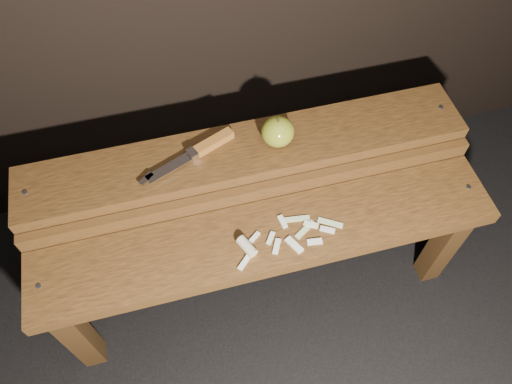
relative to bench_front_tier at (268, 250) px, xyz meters
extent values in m
plane|color=black|center=(0.00, 0.06, -0.35)|extent=(60.00, 60.00, 0.00)
cube|color=#39220E|center=(-0.54, -0.04, -0.16)|extent=(0.06, 0.06, 0.38)
cube|color=#39220E|center=(0.54, -0.04, -0.16)|extent=(0.06, 0.06, 0.38)
cube|color=#4A2C11|center=(0.00, 0.01, 0.05)|extent=(1.20, 0.20, 0.04)
cylinder|color=slate|center=(-0.56, 0.01, 0.07)|extent=(0.01, 0.01, 0.00)
cylinder|color=slate|center=(0.56, 0.01, 0.07)|extent=(0.01, 0.01, 0.00)
cube|color=#39220E|center=(-0.54, 0.26, -0.12)|extent=(0.06, 0.06, 0.46)
cube|color=#39220E|center=(0.54, 0.26, -0.12)|extent=(0.06, 0.06, 0.46)
cube|color=#4A2C11|center=(0.00, 0.13, 0.09)|extent=(1.20, 0.02, 0.05)
cube|color=#4A2C11|center=(0.00, 0.23, 0.13)|extent=(1.20, 0.18, 0.04)
cylinder|color=slate|center=(-0.56, 0.23, 0.15)|extent=(0.01, 0.01, 0.00)
cylinder|color=slate|center=(0.56, 0.23, 0.15)|extent=(0.01, 0.01, 0.00)
ellipsoid|color=olive|center=(0.09, 0.23, 0.19)|extent=(0.09, 0.09, 0.08)
cylinder|color=#382314|center=(0.09, 0.23, 0.23)|extent=(0.01, 0.01, 0.01)
cube|color=#975921|center=(-0.08, 0.26, 0.16)|extent=(0.11, 0.07, 0.02)
cube|color=silver|center=(-0.14, 0.24, 0.16)|extent=(0.03, 0.04, 0.02)
cube|color=silver|center=(-0.21, 0.21, 0.16)|extent=(0.12, 0.07, 0.00)
cube|color=silver|center=(-0.26, 0.19, 0.16)|extent=(0.04, 0.04, 0.00)
cube|color=beige|center=(0.11, 0.01, 0.07)|extent=(0.04, 0.03, 0.01)
cube|color=beige|center=(0.06, -0.04, 0.07)|extent=(0.04, 0.05, 0.01)
cube|color=beige|center=(0.11, -0.04, 0.07)|extent=(0.04, 0.02, 0.01)
cube|color=beige|center=(0.01, 0.00, 0.07)|extent=(0.03, 0.04, 0.01)
cube|color=beige|center=(-0.04, 0.00, 0.07)|extent=(0.04, 0.04, 0.01)
cube|color=beige|center=(-0.07, -0.05, 0.07)|extent=(0.05, 0.05, 0.01)
cube|color=beige|center=(0.01, -0.03, 0.07)|extent=(0.03, 0.04, 0.01)
cube|color=beige|center=(0.15, -0.02, 0.07)|extent=(0.04, 0.03, 0.01)
cube|color=beige|center=(0.05, 0.03, 0.07)|extent=(0.02, 0.04, 0.01)
cylinder|color=#C9BB8C|center=(-0.06, -0.02, 0.08)|extent=(0.05, 0.06, 0.03)
cube|color=#BCC988|center=(0.10, 0.00, 0.07)|extent=(0.06, 0.05, 0.00)
cube|color=#BCC988|center=(0.16, 0.00, 0.07)|extent=(0.06, 0.05, 0.00)
cube|color=#BCC988|center=(0.09, 0.03, 0.07)|extent=(0.07, 0.02, 0.00)
camera|label=1|loc=(-0.18, -0.57, 1.17)|focal=35.00mm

